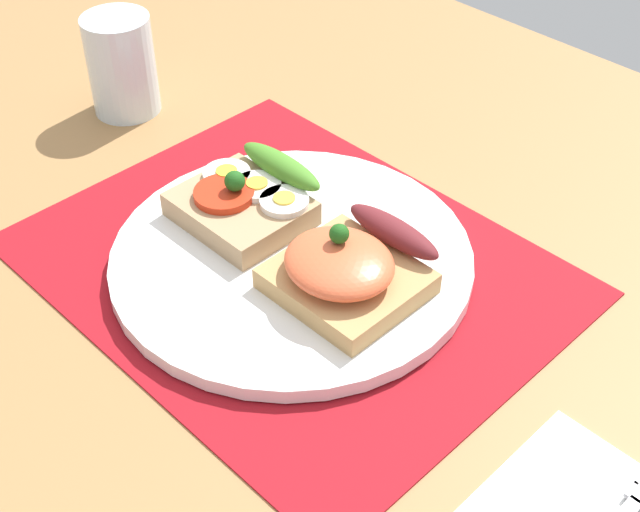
% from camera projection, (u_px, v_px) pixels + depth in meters
% --- Properties ---
extents(ground_plane, '(1.20, 0.90, 0.03)m').
position_uv_depth(ground_plane, '(292.00, 283.00, 0.68)').
color(ground_plane, '#9E7142').
extents(placemat, '(0.38, 0.30, 0.00)m').
position_uv_depth(placemat, '(292.00, 266.00, 0.67)').
color(placemat, maroon).
rests_on(placemat, ground_plane).
extents(plate, '(0.27, 0.27, 0.01)m').
position_uv_depth(plate, '(292.00, 258.00, 0.66)').
color(plate, white).
rests_on(plate, placemat).
extents(sandwich_egg_tomato, '(0.10, 0.10, 0.04)m').
position_uv_depth(sandwich_egg_tomato, '(246.00, 199.00, 0.68)').
color(sandwich_egg_tomato, tan).
rests_on(sandwich_egg_tomato, plate).
extents(sandwich_salmon, '(0.10, 0.11, 0.05)m').
position_uv_depth(sandwich_salmon, '(348.00, 268.00, 0.62)').
color(sandwich_salmon, tan).
rests_on(sandwich_salmon, plate).
extents(drinking_glass, '(0.06, 0.06, 0.09)m').
position_uv_depth(drinking_glass, '(122.00, 65.00, 0.81)').
color(drinking_glass, silver).
rests_on(drinking_glass, ground_plane).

